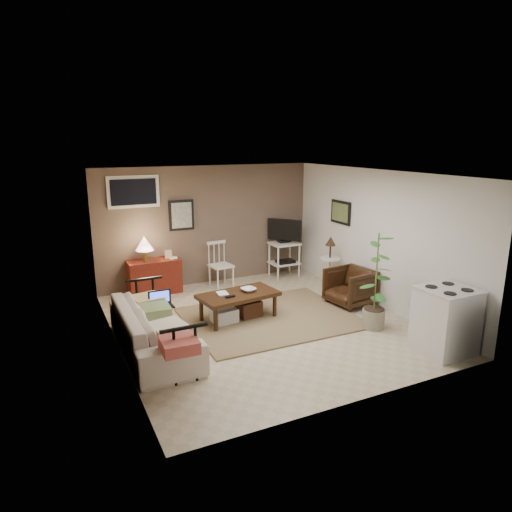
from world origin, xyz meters
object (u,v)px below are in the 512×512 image
stove (446,320)px  side_table (330,257)px  spindle_chair (221,266)px  tv_stand (285,247)px  coffee_table (238,304)px  sofa (153,321)px  potted_plant (376,278)px  red_console (154,273)px  armchair (350,285)px

stove → side_table: bearing=87.5°
spindle_chair → tv_stand: 1.51m
coffee_table → sofa: size_ratio=0.61×
spindle_chair → potted_plant: bearing=-65.6°
red_console → armchair: 3.71m
sofa → side_table: size_ratio=2.05×
armchair → potted_plant: (-0.30, -1.02, 0.46)m
armchair → coffee_table: bearing=-102.5°
tv_stand → armchair: tv_stand is taller
coffee_table → side_table: side_table is taller
sofa → coffee_table: bearing=-71.8°
coffee_table → tv_stand: (1.90, 1.84, 0.39)m
stove → spindle_chair: bearing=112.6°
spindle_chair → stove: stove is taller
coffee_table → stove: bearing=-47.4°
coffee_table → red_console: bearing=115.2°
tv_stand → coffee_table: bearing=-135.9°
red_console → tv_stand: (2.82, -0.11, 0.27)m
tv_stand → side_table: tv_stand is taller
spindle_chair → potted_plant: size_ratio=0.58×
red_console → armchair: (3.01, -2.17, -0.03)m
red_console → coffee_table: bearing=-64.8°
tv_stand → armchair: size_ratio=1.71×
sofa → stove: 4.07m
red_console → spindle_chair: (1.33, -0.14, 0.03)m
red_console → potted_plant: size_ratio=0.73×
red_console → tv_stand: size_ratio=0.91×
potted_plant → stove: potted_plant is taller
spindle_chair → red_console: bearing=173.9°
coffee_table → red_console: size_ratio=1.19×
sofa → side_table: side_table is taller
red_console → stove: (3.05, -4.27, 0.07)m
coffee_table → potted_plant: bearing=-34.5°
tv_stand → potted_plant: (-0.10, -3.07, 0.16)m
sofa → spindle_chair: 3.00m
coffee_table → spindle_chair: bearing=77.2°
tv_stand → spindle_chair: bearing=-178.8°
tv_stand → side_table: (0.36, -1.17, 0.00)m
sofa → spindle_chair: size_ratio=2.45×
tv_stand → sofa: bearing=-145.5°
side_table → stove: 2.99m
potted_plant → red_console: bearing=130.4°
spindle_chair → tv_stand: size_ratio=0.72×
red_console → armchair: red_console is taller
potted_plant → side_table: bearing=76.2°
sofa → spindle_chair: (1.92, 2.31, -0.01)m
spindle_chair → armchair: spindle_chair is taller
spindle_chair → stove: bearing=-67.4°
coffee_table → armchair: bearing=-5.8°
coffee_table → stove: 3.15m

